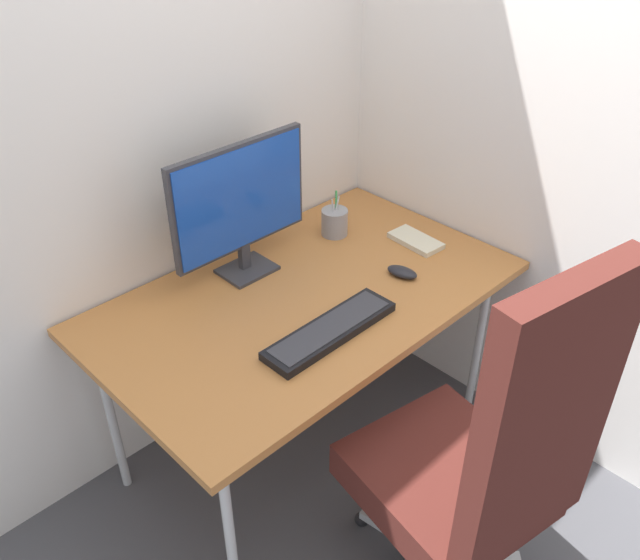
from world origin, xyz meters
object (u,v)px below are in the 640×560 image
Objects in this scene: keyboard at (330,330)px; notebook at (416,241)px; office_chair at (481,463)px; pen_holder at (335,222)px; monitor at (241,202)px; mouse at (402,272)px.

notebook is at bearing 14.61° from keyboard.
office_chair is at bearing -90.96° from keyboard.
office_chair is 1.08m from pen_holder.
office_chair is 1.08m from monitor.
keyboard is at bearing -161.58° from notebook.
mouse is at bearing 56.44° from office_chair.
keyboard is (0.01, 0.56, 0.11)m from office_chair.
office_chair is 0.57m from keyboard.
monitor is 0.45m from pen_holder.
office_chair is at bearing -135.15° from mouse.
office_chair reaches higher than monitor.
office_chair is 2.42× the size of monitor.
monitor is 0.68m from notebook.
office_chair is 7.53× the size of pen_holder.
pen_holder reaches higher than keyboard.
mouse is 0.65× the size of pen_holder.
monitor is 0.52m from keyboard.
mouse is at bearing -148.90° from notebook.
keyboard is at bearing 175.77° from mouse.
mouse is 0.56× the size of notebook.
office_chair is 2.74× the size of keyboard.
pen_holder reaches higher than mouse.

